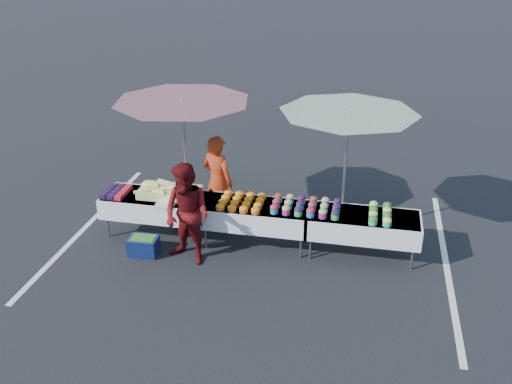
% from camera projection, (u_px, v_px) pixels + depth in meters
% --- Properties ---
extents(ground, '(80.00, 80.00, 0.00)m').
position_uv_depth(ground, '(256.00, 244.00, 9.97)').
color(ground, black).
extents(stripe_left, '(0.10, 5.00, 0.00)m').
position_uv_depth(stripe_left, '(87.00, 225.00, 10.56)').
color(stripe_left, silver).
rests_on(stripe_left, ground).
extents(stripe_right, '(0.10, 5.00, 0.00)m').
position_uv_depth(stripe_right, '(446.00, 264.00, 9.38)').
color(stripe_right, silver).
rests_on(stripe_right, ground).
extents(table_left, '(1.86, 0.81, 0.75)m').
position_uv_depth(table_left, '(156.00, 204.00, 10.05)').
color(table_left, white).
rests_on(table_left, ground).
extents(table_center, '(1.86, 0.81, 0.75)m').
position_uv_depth(table_center, '(256.00, 214.00, 9.72)').
color(table_center, white).
rests_on(table_center, ground).
extents(table_right, '(1.86, 0.81, 0.75)m').
position_uv_depth(table_right, '(363.00, 224.00, 9.39)').
color(table_right, white).
rests_on(table_right, ground).
extents(berry_punnets, '(0.40, 0.54, 0.08)m').
position_uv_depth(berry_punnets, '(116.00, 192.00, 10.04)').
color(berry_punnets, black).
rests_on(berry_punnets, table_left).
extents(corn_pile, '(1.16, 0.57, 0.26)m').
position_uv_depth(corn_pile, '(169.00, 191.00, 9.93)').
color(corn_pile, '#CECE6A').
rests_on(corn_pile, table_left).
extents(plastic_bags, '(0.30, 0.25, 0.05)m').
position_uv_depth(plastic_bags, '(166.00, 204.00, 9.65)').
color(plastic_bags, white).
rests_on(plastic_bags, table_left).
extents(carrot_bowls, '(0.75, 0.69, 0.11)m').
position_uv_depth(carrot_bowls, '(241.00, 202.00, 9.66)').
color(carrot_bowls, '#DC5418').
rests_on(carrot_bowls, table_center).
extents(potato_cups, '(1.14, 0.58, 0.16)m').
position_uv_depth(potato_cups, '(306.00, 206.00, 9.45)').
color(potato_cups, '#2676B4').
rests_on(potato_cups, table_right).
extents(bean_baskets, '(0.36, 0.68, 0.15)m').
position_uv_depth(bean_baskets, '(380.00, 213.00, 9.23)').
color(bean_baskets, '#2BAE5E').
rests_on(bean_baskets, table_right).
extents(vendor, '(0.75, 0.63, 1.74)m').
position_uv_depth(vendor, '(218.00, 182.00, 10.23)').
color(vendor, '#AE3213').
rests_on(vendor, ground).
extents(customer, '(1.01, 0.90, 1.71)m').
position_uv_depth(customer, '(187.00, 215.00, 9.12)').
color(customer, '#5D0D0F').
rests_on(customer, ground).
extents(umbrella_left, '(2.80, 2.80, 2.40)m').
position_uv_depth(umbrella_left, '(183.00, 112.00, 9.63)').
color(umbrella_left, black).
rests_on(umbrella_left, ground).
extents(umbrella_right, '(2.34, 2.34, 2.34)m').
position_uv_depth(umbrella_right, '(348.00, 123.00, 9.27)').
color(umbrella_right, black).
rests_on(umbrella_right, ground).
extents(storage_bin, '(0.50, 0.37, 0.31)m').
position_uv_depth(storage_bin, '(144.00, 245.00, 9.59)').
color(storage_bin, '#0E1B46').
rests_on(storage_bin, ground).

